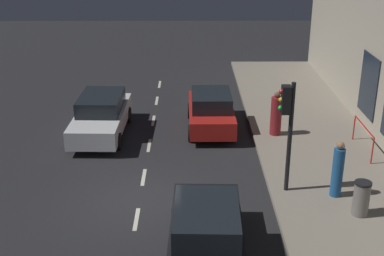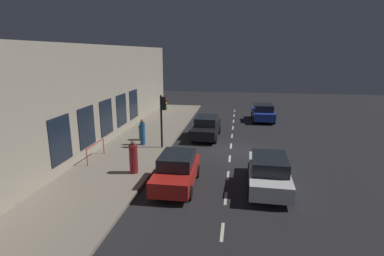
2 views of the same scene
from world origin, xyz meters
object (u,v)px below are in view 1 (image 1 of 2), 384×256
Objects in this scene: parked_car_2 at (211,111)px; pedestrian_0 at (276,115)px; traffic_light at (287,117)px; parked_car_1 at (206,233)px; pedestrian_1 at (338,171)px; parked_car_3 at (101,115)px; trash_bin at (361,198)px.

pedestrian_0 reaches higher than parked_car_2.
traffic_light is at bearing -70.14° from parked_car_2.
parked_car_1 is 2.47× the size of pedestrian_1.
parked_car_1 and parked_car_2 have the same top height.
pedestrian_0 reaches higher than parked_car_3.
parked_car_2 is at bearing -171.83° from parked_car_3.
parked_car_1 is at bearing -156.70° from trash_bin.
traffic_light is 8.18m from parked_car_3.
parked_car_2 is (-1.99, 5.41, -1.78)m from traffic_light.
pedestrian_0 is (2.46, -0.92, 0.15)m from parked_car_2.
pedestrian_0 is at bearing 71.27° from parked_car_1.
traffic_light is 4.53m from parked_car_1.
parked_car_3 is 6.80m from pedestrian_0.
trash_bin is (8.26, -6.37, -0.13)m from parked_car_3.
traffic_light is 6.03m from parked_car_2.
parked_car_2 reaches higher than trash_bin.
parked_car_1 is 0.95× the size of parked_car_3.
parked_car_2 is at bearing 110.20° from traffic_light.
parked_car_1 is 9.12m from parked_car_3.
trash_bin is (4.41, 1.90, -0.12)m from parked_car_1.
pedestrian_1 is at bearing 147.69° from parked_car_3.
pedestrian_0 is at bearing 83.97° from traffic_light.
parked_car_1 is 2.52× the size of pedestrian_0.
parked_car_2 is at bearing 88.69° from parked_car_1.
pedestrian_1 reaches higher than trash_bin.
pedestrian_1 is 1.72× the size of trash_bin.
parked_car_2 is (0.47, 8.77, -0.00)m from parked_car_1.
parked_car_2 is 3.93× the size of trash_bin.
parked_car_3 is (-6.31, 4.90, -1.78)m from traffic_light.
traffic_light is at bearing 55.60° from parked_car_1.
pedestrian_1 is 1.22m from trash_bin.
pedestrian_1 is at bearing 95.08° from pedestrian_0.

